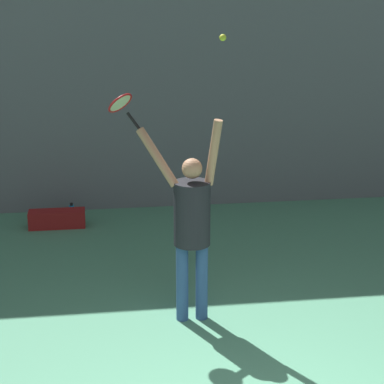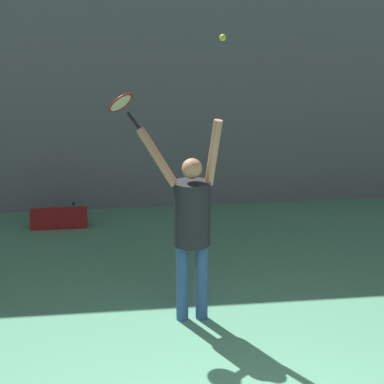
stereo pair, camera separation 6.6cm
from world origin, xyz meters
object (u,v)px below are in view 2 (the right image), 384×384
tennis_player (192,220)px  tennis_ball (223,38)px  water_bottle (74,212)px  tennis_racket (122,105)px  equipment_bag (59,218)px

tennis_player → tennis_ball: tennis_ball is taller
tennis_player → water_bottle: tennis_player is taller
water_bottle → tennis_ball: bearing=-65.1°
water_bottle → tennis_racket: bearing=-76.8°
tennis_racket → equipment_bag: 3.57m
tennis_racket → water_bottle: tennis_racket is taller
tennis_player → tennis_ball: bearing=-26.6°
tennis_player → water_bottle: size_ratio=8.02×
tennis_player → water_bottle: (-1.37, 3.43, -1.01)m
tennis_racket → water_bottle: size_ratio=1.40×
tennis_ball → equipment_bag: 4.74m
tennis_ball → water_bottle: 4.87m
tennis_player → tennis_ball: (0.28, -0.14, 1.87)m
tennis_player → equipment_bag: tennis_player is taller
tennis_ball → water_bottle: (-1.65, 3.57, -2.87)m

